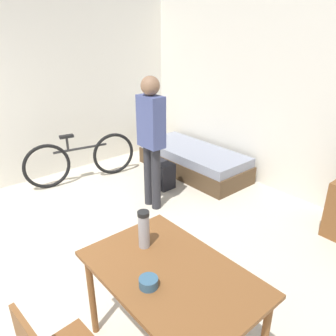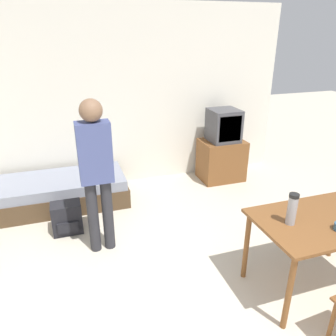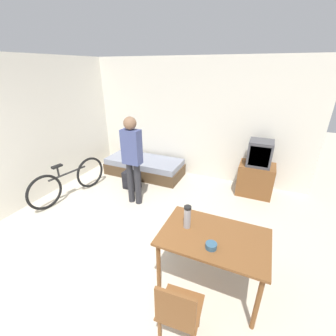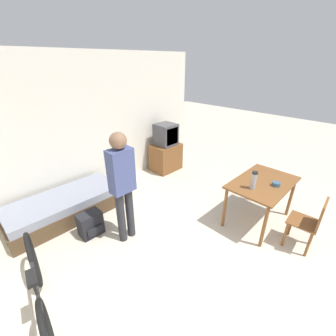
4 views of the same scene
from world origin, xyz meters
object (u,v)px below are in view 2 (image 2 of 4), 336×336
(daybed, at_px, (58,192))
(thermos_flask, at_px, (292,208))
(tv, at_px, (222,150))
(person_standing, at_px, (96,167))
(dining_table, at_px, (321,228))
(backpack, at_px, (67,218))

(daybed, height_order, thermos_flask, thermos_flask)
(tv, xyz_separation_m, person_standing, (-2.14, -1.30, 0.49))
(thermos_flask, bearing_deg, tv, 75.61)
(daybed, xyz_separation_m, dining_table, (2.27, -2.45, 0.47))
(dining_table, bearing_deg, daybed, 132.87)
(daybed, xyz_separation_m, backpack, (0.09, -0.74, -0.01))
(tv, distance_m, thermos_flask, 2.64)
(person_standing, bearing_deg, thermos_flask, -39.27)
(backpack, bearing_deg, person_standing, -51.78)
(person_standing, bearing_deg, dining_table, -34.42)
(dining_table, xyz_separation_m, backpack, (-2.18, 1.71, -0.48))
(daybed, bearing_deg, dining_table, -47.13)
(thermos_flask, distance_m, backpack, 2.61)
(backpack, bearing_deg, daybed, 96.69)
(dining_table, relative_size, person_standing, 0.70)
(daybed, xyz_separation_m, tv, (2.59, 0.10, 0.31))
(daybed, distance_m, thermos_flask, 3.18)
(backpack, bearing_deg, tv, 18.60)
(dining_table, height_order, backpack, dining_table)
(tv, xyz_separation_m, dining_table, (-0.32, -2.55, 0.16))
(daybed, relative_size, thermos_flask, 6.61)
(tv, height_order, dining_table, tv)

